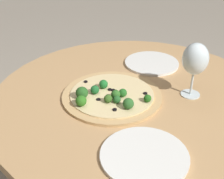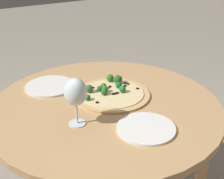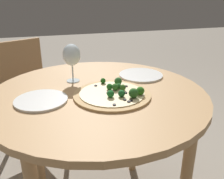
{
  "view_description": "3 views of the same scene",
  "coord_description": "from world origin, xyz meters",
  "px_view_note": "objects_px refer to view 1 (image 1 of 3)",
  "views": [
    {
      "loc": [
        0.36,
        -0.87,
        1.34
      ],
      "look_at": [
        -0.06,
        -0.05,
        0.8
      ],
      "focal_mm": 50.0,
      "sensor_mm": 36.0,
      "label": 1
    },
    {
      "loc": [
        0.57,
        1.05,
        1.43
      ],
      "look_at": [
        -0.06,
        -0.05,
        0.8
      ],
      "focal_mm": 50.0,
      "sensor_mm": 36.0,
      "label": 2
    },
    {
      "loc": [
        -1.04,
        0.24,
        1.21
      ],
      "look_at": [
        -0.06,
        -0.05,
        0.8
      ],
      "focal_mm": 40.0,
      "sensor_mm": 36.0,
      "label": 3
    }
  ],
  "objects_px": {
    "plate_near": "(144,156)",
    "pizza": "(111,95)",
    "plate_far": "(152,63)",
    "wine_glass": "(195,60)"
  },
  "relations": [
    {
      "from": "plate_far",
      "to": "plate_near",
      "type": "bearing_deg",
      "value": -70.66
    },
    {
      "from": "wine_glass",
      "to": "plate_near",
      "type": "relative_size",
      "value": 0.82
    },
    {
      "from": "pizza",
      "to": "wine_glass",
      "type": "bearing_deg",
      "value": 31.9
    },
    {
      "from": "pizza",
      "to": "plate_far",
      "type": "height_order",
      "value": "pizza"
    },
    {
      "from": "pizza",
      "to": "plate_far",
      "type": "xyz_separation_m",
      "value": [
        0.03,
        0.31,
        -0.01
      ]
    },
    {
      "from": "pizza",
      "to": "plate_near",
      "type": "xyz_separation_m",
      "value": [
        0.22,
        -0.22,
        -0.01
      ]
    },
    {
      "from": "plate_far",
      "to": "pizza",
      "type": "bearing_deg",
      "value": -95.27
    },
    {
      "from": "pizza",
      "to": "plate_near",
      "type": "relative_size",
      "value": 1.46
    },
    {
      "from": "pizza",
      "to": "plate_far",
      "type": "bearing_deg",
      "value": 84.73
    },
    {
      "from": "plate_near",
      "to": "pizza",
      "type": "bearing_deg",
      "value": 134.69
    }
  ]
}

